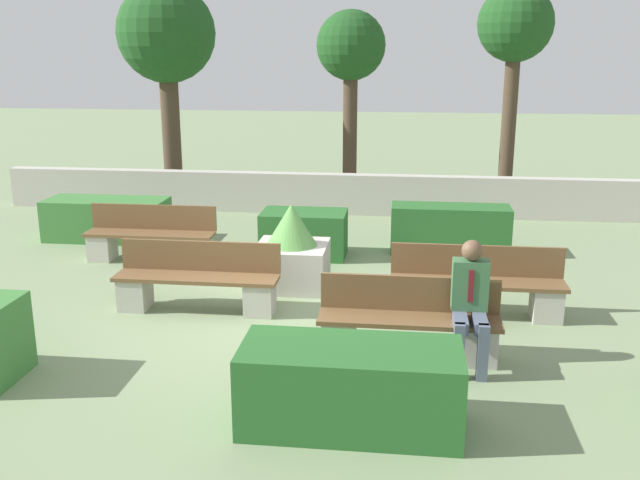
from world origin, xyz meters
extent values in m
plane|color=gray|center=(0.00, 0.00, 0.00)|extent=(60.00, 60.00, 0.00)
cube|color=#B7B2A8|center=(0.00, 5.94, 0.41)|extent=(13.58, 0.30, 0.82)
cube|color=brown|center=(1.65, -1.02, 0.44)|extent=(1.97, 0.44, 0.05)
cube|color=brown|center=(1.65, -0.78, 0.67)|extent=(1.97, 0.04, 0.40)
cube|color=#B7B2A8|center=(0.89, -1.02, 0.21)|extent=(0.36, 0.40, 0.42)
cube|color=#B7B2A8|center=(2.41, -1.02, 0.21)|extent=(0.36, 0.40, 0.42)
cube|color=brown|center=(-1.06, 0.13, 0.44)|extent=(2.11, 0.44, 0.05)
cube|color=brown|center=(-1.06, 0.37, 0.67)|extent=(2.11, 0.05, 0.40)
cube|color=#B7B2A8|center=(-1.89, 0.13, 0.21)|extent=(0.36, 0.40, 0.42)
cube|color=#B7B2A8|center=(-0.23, 0.13, 0.21)|extent=(0.36, 0.40, 0.42)
cube|color=brown|center=(2.50, 0.35, 0.44)|extent=(2.18, 0.44, 0.05)
cube|color=brown|center=(2.50, 0.60, 0.67)|extent=(2.18, 0.04, 0.40)
cube|color=#B7B2A8|center=(1.64, 0.35, 0.21)|extent=(0.36, 0.40, 0.42)
cube|color=#B7B2A8|center=(3.36, 0.35, 0.21)|extent=(0.36, 0.40, 0.42)
cube|color=brown|center=(-2.43, 2.19, 0.44)|extent=(2.05, 0.44, 0.05)
cube|color=brown|center=(-2.43, 2.43, 0.67)|extent=(2.05, 0.04, 0.40)
cube|color=#B7B2A8|center=(-3.22, 2.19, 0.21)|extent=(0.36, 0.40, 0.42)
cube|color=#B7B2A8|center=(-1.63, 2.19, 0.21)|extent=(0.36, 0.40, 0.42)
cube|color=#515B70|center=(2.18, -1.23, 0.53)|extent=(0.14, 0.46, 0.13)
cube|color=#515B70|center=(2.38, -1.23, 0.53)|extent=(0.14, 0.46, 0.13)
cube|color=#515B70|center=(2.16, -1.46, 0.30)|extent=(0.11, 0.11, 0.60)
cube|color=#515B70|center=(2.40, -1.46, 0.30)|extent=(0.11, 0.11, 0.60)
cube|color=#3D6B42|center=(2.28, -0.99, 0.87)|extent=(0.38, 0.22, 0.54)
sphere|color=brown|center=(2.28, -1.01, 1.25)|extent=(0.22, 0.22, 0.22)
cube|color=maroon|center=(2.28, -1.10, 0.89)|extent=(0.06, 0.01, 0.35)
cube|color=#286028|center=(1.14, -2.53, 0.38)|extent=(1.96, 0.86, 0.76)
cube|color=#3D7A38|center=(-3.66, 3.42, 0.36)|extent=(2.12, 0.84, 0.72)
cube|color=#286028|center=(-0.05, 2.82, 0.37)|extent=(1.36, 0.82, 0.73)
cube|color=#286028|center=(2.32, 3.28, 0.40)|extent=(1.93, 0.64, 0.79)
cube|color=#B7B2A8|center=(0.00, 1.26, 0.30)|extent=(1.00, 1.00, 0.61)
cone|color=#569347|center=(0.00, 1.26, 0.90)|extent=(0.72, 0.72, 0.59)
cylinder|color=#473828|center=(-3.68, 7.22, 1.51)|extent=(0.41, 0.41, 3.01)
sphere|color=#1E4C1E|center=(-3.68, 7.22, 3.60)|extent=(2.13, 2.13, 2.13)
cylinder|color=#473828|center=(0.33, 7.27, 1.47)|extent=(0.31, 0.31, 2.94)
sphere|color=#1E4C1E|center=(0.33, 7.27, 3.34)|extent=(1.47, 1.47, 1.47)
cylinder|color=#473828|center=(3.69, 7.21, 1.67)|extent=(0.30, 0.30, 3.34)
sphere|color=#1E4C1E|center=(3.69, 7.21, 3.77)|extent=(1.55, 1.55, 1.55)
camera|label=1|loc=(1.56, -8.28, 3.29)|focal=40.00mm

